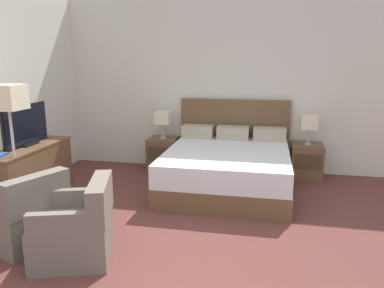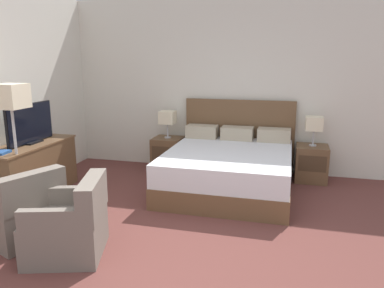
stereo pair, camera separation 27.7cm
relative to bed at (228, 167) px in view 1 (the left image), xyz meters
The scene contains 12 objects.
ground_plane 2.34m from the bed, 97.38° to the right, with size 9.87×9.87×0.00m, color brown.
wall_back 1.53m from the bed, 106.24° to the left, with size 6.35×0.06×2.83m, color silver.
bed is the anchor object (origin of this frame).
nightstand_left 1.35m from the bed, 149.18° to the left, with size 0.47×0.48×0.55m.
nightstand_right 1.35m from the bed, 30.82° to the left, with size 0.47×0.48×0.55m.
table_lamp_left 1.47m from the bed, 149.12° to the left, with size 0.25×0.25×0.45m.
table_lamp_right 1.47m from the bed, 30.88° to the left, with size 0.25×0.25×0.45m.
dresser 2.75m from the bed, 159.30° to the right, with size 0.55×1.43×0.73m.
tv 2.81m from the bed, 160.63° to the right, with size 0.18×0.88×0.54m.
armchair_by_window 2.77m from the bed, 131.61° to the right, with size 0.90×0.89×0.76m.
armchair_companion 2.52m from the bed, 117.76° to the right, with size 0.86×0.86×0.76m.
floor_lamp 2.95m from the bed, 147.94° to the right, with size 0.33×0.33×1.57m.
Camera 1 is at (0.83, -2.90, 1.85)m, focal length 35.00 mm.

